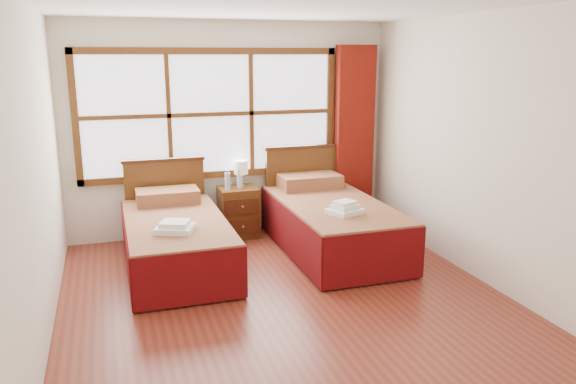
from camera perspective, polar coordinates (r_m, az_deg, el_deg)
name	(u,v)px	position (r m, az deg, el deg)	size (l,w,h in m)	color
floor	(287,301)	(5.25, -0.15, -11.00)	(4.50, 4.50, 0.00)	maroon
ceiling	(286,4)	(4.78, -0.17, 18.60)	(4.50, 4.50, 0.00)	white
wall_back	(231,130)	(7.00, -5.82, 6.33)	(4.00, 4.00, 0.00)	silver
wall_left	(35,177)	(4.66, -24.31, 1.42)	(4.50, 4.50, 0.00)	silver
wall_right	(483,150)	(5.77, 19.16, 4.06)	(4.50, 4.50, 0.00)	silver
window	(211,114)	(6.89, -7.85, 7.84)	(3.16, 0.06, 1.56)	white
curtain	(354,136)	(7.39, 6.72, 5.68)	(0.50, 0.16, 2.30)	maroon
bed_left	(176,239)	(6.07, -11.33, -4.67)	(1.03, 2.05, 1.00)	#3D1D0C
bed_right	(330,222)	(6.48, 4.33, -3.05)	(1.10, 2.14, 1.07)	#3D1D0C
nightstand	(239,212)	(6.96, -5.04, -2.04)	(0.46, 0.46, 0.62)	#522E11
towels_left	(175,227)	(5.53, -11.40, -3.50)	(0.44, 0.41, 0.10)	white
towels_right	(345,209)	(5.92, 5.79, -1.69)	(0.41, 0.38, 0.14)	white
lamp	(241,168)	(6.88, -4.79, 2.42)	(0.17, 0.17, 0.33)	gold
bottle_near	(227,181)	(6.73, -6.17, 1.08)	(0.06, 0.06, 0.24)	#A3BBD2
bottle_far	(240,178)	(6.86, -4.93, 1.45)	(0.07, 0.07, 0.27)	#A3BBD2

